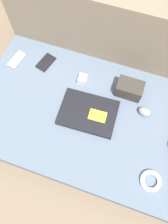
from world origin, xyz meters
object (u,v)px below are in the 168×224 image
(laptop, at_px, (88,113))
(phone_black, at_px, (46,62))
(camera_pouch, at_px, (129,89))
(charger_brick, at_px, (82,79))
(phone_silver, at_px, (17,60))
(computer_mouse, at_px, (145,112))

(laptop, distance_m, phone_black, 0.41)
(camera_pouch, relative_size, charger_brick, 2.72)
(phone_silver, bearing_deg, camera_pouch, 11.96)
(camera_pouch, height_order, charger_brick, camera_pouch)
(laptop, relative_size, charger_brick, 5.94)
(laptop, relative_size, computer_mouse, 4.03)
(laptop, xyz_separation_m, computer_mouse, (0.28, 0.10, 0.01))
(laptop, height_order, charger_brick, charger_brick)
(phone_black, distance_m, camera_pouch, 0.51)
(phone_black, xyz_separation_m, charger_brick, (0.24, -0.04, 0.01))
(computer_mouse, relative_size, camera_pouch, 0.54)
(phone_silver, relative_size, camera_pouch, 0.93)
(phone_silver, distance_m, phone_black, 0.17)
(computer_mouse, height_order, camera_pouch, camera_pouch)
(computer_mouse, xyz_separation_m, charger_brick, (-0.37, 0.08, -0.00))
(computer_mouse, bearing_deg, laptop, -148.61)
(laptop, xyz_separation_m, camera_pouch, (0.17, 0.19, 0.03))
(phone_black, distance_m, charger_brick, 0.25)
(laptop, bearing_deg, computer_mouse, 17.15)
(phone_black, relative_size, camera_pouch, 0.93)
(computer_mouse, bearing_deg, phone_black, 179.93)
(laptop, xyz_separation_m, charger_brick, (-0.10, 0.18, 0.00))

